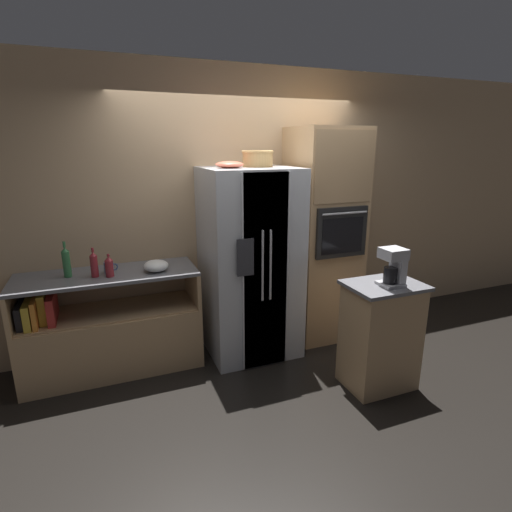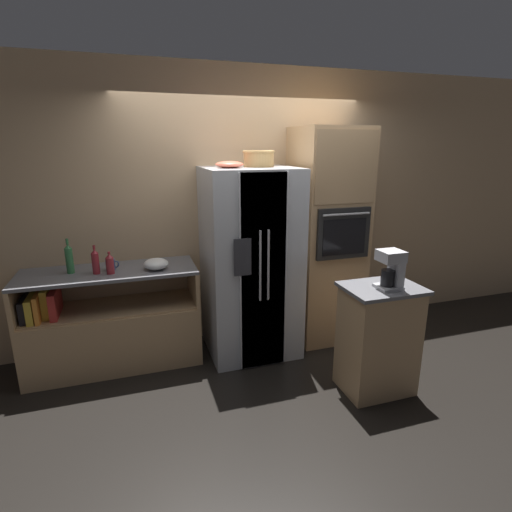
% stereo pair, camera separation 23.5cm
% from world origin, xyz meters
% --- Properties ---
extents(ground_plane, '(20.00, 20.00, 0.00)m').
position_xyz_m(ground_plane, '(0.00, 0.00, 0.00)').
color(ground_plane, black).
extents(wall_back, '(12.00, 0.06, 2.80)m').
position_xyz_m(wall_back, '(0.00, 0.49, 1.40)').
color(wall_back, tan).
rests_on(wall_back, ground_plane).
extents(counter_left, '(1.56, 0.59, 0.94)m').
position_xyz_m(counter_left, '(-1.40, 0.17, 0.35)').
color(counter_left, tan).
rests_on(counter_left, ground_plane).
extents(refrigerator, '(0.87, 0.83, 1.84)m').
position_xyz_m(refrigerator, '(-0.06, 0.06, 0.92)').
color(refrigerator, silver).
rests_on(refrigerator, ground_plane).
extents(wall_oven, '(0.68, 0.73, 2.21)m').
position_xyz_m(wall_oven, '(0.80, 0.13, 1.11)').
color(wall_oven, tan).
rests_on(wall_oven, ground_plane).
extents(island_counter, '(0.62, 0.46, 0.94)m').
position_xyz_m(island_counter, '(0.75, -0.96, 0.47)').
color(island_counter, tan).
rests_on(island_counter, ground_plane).
extents(wicker_basket, '(0.30, 0.30, 0.15)m').
position_xyz_m(wicker_basket, '(0.04, 0.12, 1.92)').
color(wicker_basket, tan).
rests_on(wicker_basket, refrigerator).
extents(fruit_bowl, '(0.25, 0.25, 0.06)m').
position_xyz_m(fruit_bowl, '(-0.26, 0.03, 1.87)').
color(fruit_bowl, '#DB664C').
rests_on(fruit_bowl, refrigerator).
extents(bottle_tall, '(0.06, 0.06, 0.31)m').
position_xyz_m(bottle_tall, '(-1.69, 0.19, 1.07)').
color(bottle_tall, '#33723F').
rests_on(bottle_tall, counter_left).
extents(bottle_short, '(0.07, 0.07, 0.20)m').
position_xyz_m(bottle_short, '(-1.35, 0.06, 1.03)').
color(bottle_short, maroon).
rests_on(bottle_short, counter_left).
extents(bottle_wide, '(0.06, 0.06, 0.26)m').
position_xyz_m(bottle_wide, '(-1.47, 0.11, 1.05)').
color(bottle_wide, maroon).
rests_on(bottle_wide, counter_left).
extents(mug, '(0.12, 0.08, 0.10)m').
position_xyz_m(mug, '(-1.35, 0.18, 0.99)').
color(mug, '#384C7A').
rests_on(mug, counter_left).
extents(mixing_bowl, '(0.22, 0.22, 0.10)m').
position_xyz_m(mixing_bowl, '(-0.96, 0.08, 0.99)').
color(mixing_bowl, white).
rests_on(mixing_bowl, counter_left).
extents(coffee_maker, '(0.18, 0.18, 0.31)m').
position_xyz_m(coffee_maker, '(0.78, -1.00, 1.11)').
color(coffee_maker, '#B2B2B7').
rests_on(coffee_maker, island_counter).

